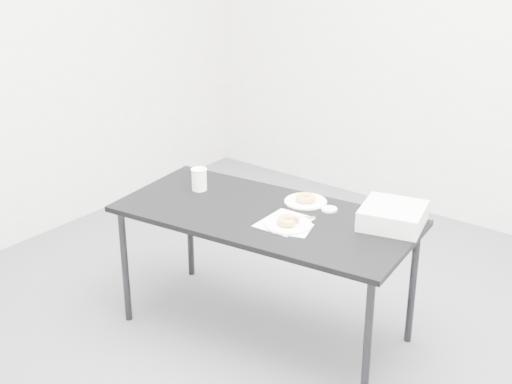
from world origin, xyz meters
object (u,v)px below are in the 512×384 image
Objects in this scene: coffee_cup at (199,179)px; table at (265,223)px; bakery_box at (393,216)px; scorecard at (284,222)px; donut_near at (288,220)px; plate_far at (306,201)px; plate_near at (288,224)px; pen at (303,218)px; donut_far at (306,198)px.

table is at bearing -3.33° from coffee_cup.
bakery_box is (1.03, 0.24, -0.01)m from coffee_cup.
donut_near reaches higher than scorecard.
bakery_box is (0.39, 0.31, 0.02)m from donut_near.
scorecard is 0.28m from plate_far.
donut_near is (0.04, -0.02, 0.03)m from scorecard.
plate_near is at bearing -22.76° from table.
pen is 0.11m from plate_near.
bakery_box is (0.56, 0.27, 0.10)m from table.
pen is 0.43m from bakery_box.
plate_near is 1.90× the size of coffee_cup.
table is 6.06× the size of scorecard.
scorecard is 2.51× the size of donut_far.
donut_near reaches higher than table.
plate_near is 0.64m from coffee_cup.
pen is at bearing -59.54° from donut_far.
scorecard is 0.61m from coffee_cup.
scorecard is (0.13, -0.03, 0.05)m from table.
bakery_box is at bearing 38.88° from plate_near.
plate_far is at bearing 108.16° from donut_near.
plate_far is 0.02m from donut_far.
bakery_box reaches higher than pen.
plate_near is at bearing -71.84° from donut_far.
pen is at bearing 10.50° from table.
bakery_box reaches higher than plate_near.
donut_near reaches higher than plate_far.
donut_far is (-0.09, 0.29, 0.02)m from plate_near.
coffee_cup reaches higher than scorecard.
scorecard is 0.10m from pen.
scorecard is 0.05m from donut_near.
plate_near reaches higher than scorecard.
donut_near is 0.30m from plate_far.
donut_far is (-0.09, 0.29, -0.00)m from donut_near.
coffee_cup is (-0.47, 0.03, 0.11)m from table.
plate_near is 0.02m from donut_near.
plate_near is 0.30m from plate_far.
donut_far reaches higher than pen.
pen is 1.11× the size of donut_near.
scorecard is at bearing 152.16° from donut_near.
coffee_cup is at bearing -158.54° from plate_far.
scorecard is 1.12× the size of plate_near.
pen is 0.52× the size of plate_near.
plate_far is 0.76× the size of bakery_box.
table is 0.15m from scorecard.
donut_far is at bearing 168.59° from bakery_box.
scorecard is 0.89× the size of bakery_box.
bakery_box reaches higher than donut_near.
donut_far is at bearing 108.16° from plate_near.
donut_far is at bearing 65.18° from table.
pen reaches higher than plate_far.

